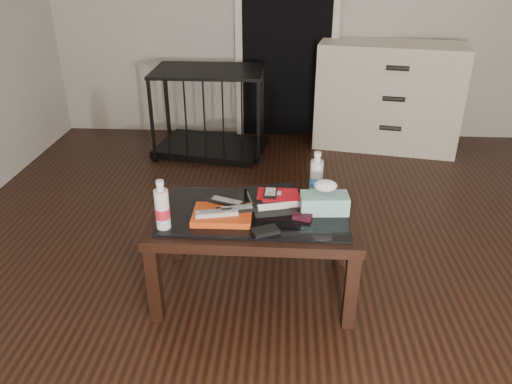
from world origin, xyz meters
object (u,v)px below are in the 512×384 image
dresser (388,96)px  textbook (274,197)px  pet_crate (210,125)px  tissue_box (324,203)px  water_bottle_left (162,204)px  water_bottle_right (317,174)px  coffee_table (255,223)px

dresser → textbook: bearing=-104.0°
pet_crate → tissue_box: pet_crate is taller
water_bottle_left → tissue_box: bearing=14.9°
dresser → water_bottle_left: dresser is taller
dresser → water_bottle_right: 2.08m
coffee_table → water_bottle_left: 0.48m
pet_crate → textbook: 1.92m
coffee_table → textbook: bearing=53.7°
coffee_table → textbook: (0.09, 0.12, 0.09)m
pet_crate → textbook: size_ratio=3.98×
pet_crate → tissue_box: 2.10m
water_bottle_right → textbook: bearing=-158.9°
pet_crate → water_bottle_right: bearing=-54.1°
coffee_table → textbook: textbook is taller
pet_crate → coffee_table: bearing=-64.5°
pet_crate → water_bottle_right: 1.94m
textbook → water_bottle_right: bearing=5.8°
water_bottle_left → water_bottle_right: bearing=28.0°
water_bottle_left → water_bottle_right: 0.81m
water_bottle_right → tissue_box: (0.03, -0.18, -0.07)m
coffee_table → dresser: 2.38m
water_bottle_left → coffee_table: bearing=23.1°
coffee_table → pet_crate: bearing=104.8°
coffee_table → dresser: size_ratio=0.79×
tissue_box → dresser: bearing=68.8°
tissue_box → pet_crate: bearing=110.3°
dresser → water_bottle_left: size_ratio=5.34×
coffee_table → tissue_box: bearing=4.0°
textbook → water_bottle_left: size_ratio=1.05×
textbook → tissue_box: tissue_box is taller
water_bottle_left → water_bottle_right: same height
water_bottle_right → tissue_box: bearing=-79.4°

